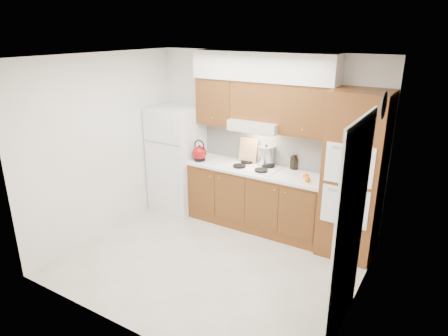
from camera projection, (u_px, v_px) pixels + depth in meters
The scene contains 26 objects.
floor at pixel (212, 261), 5.26m from camera, with size 3.60×3.60×0.00m, color #BEB4A6.
ceiling at pixel (209, 57), 4.40m from camera, with size 3.60×3.60×0.00m, color white.
wall_back at pixel (265, 140), 6.04m from camera, with size 3.60×0.02×2.60m, color white.
wall_left at pixel (105, 146), 5.71m from camera, with size 0.02×3.00×2.60m, color white.
wall_right at pixel (363, 199), 3.95m from camera, with size 0.02×3.00×2.60m, color white.
fridge at pixel (177, 159), 6.58m from camera, with size 0.75×0.72×1.72m, color white.
base_cabinets at pixel (256, 199), 6.07m from camera, with size 2.11×0.60×0.90m, color brown.
countertop at pixel (256, 170), 5.90m from camera, with size 2.13×0.62×0.04m, color white.
backsplash at pixel (266, 146), 6.04m from camera, with size 2.11×0.03×0.56m, color white.
oven_cabinet at pixel (354, 176), 5.14m from camera, with size 0.70×0.65×2.20m, color brown.
upper_cab_left at pixel (219, 101), 6.07m from camera, with size 0.63×0.33×0.70m, color brown.
upper_cab_right at pixel (309, 111), 5.37m from camera, with size 0.73×0.33×0.70m, color brown.
range_hood at pixel (257, 125), 5.78m from camera, with size 0.75×0.45×0.15m, color silver.
upper_cab_over_hood at pixel (260, 100), 5.71m from camera, with size 0.75×0.33×0.55m, color brown.
soffit at pixel (263, 66), 5.51m from camera, with size 2.13×0.36×0.40m, color silver.
cooktop at pixel (254, 167), 5.93m from camera, with size 0.74×0.50×0.01m, color white.
doorway at pixel (349, 236), 3.75m from camera, with size 0.02×0.90×2.10m, color black.
wall_clock at pixel (383, 105), 4.11m from camera, with size 0.30×0.30×0.02m, color #3F3833.
kettle at pixel (200, 153), 6.20m from camera, with size 0.22×0.22×0.22m, color maroon.
cutting_board at pixel (248, 150), 6.09m from camera, with size 0.28×0.02×0.38m, color tan.
stock_pot at pixel (266, 155), 5.99m from camera, with size 0.25×0.25×0.26m, color silver.
condiment_a at pixel (294, 162), 5.82m from camera, with size 0.06×0.06×0.22m, color black.
condiment_b at pixel (292, 162), 5.85m from camera, with size 0.06×0.06×0.20m, color black.
condiment_c at pixel (296, 164), 5.83m from camera, with size 0.06×0.06×0.16m, color black.
orange_near at pixel (307, 179), 5.37m from camera, with size 0.08×0.08×0.08m, color orange.
orange_far at pixel (305, 176), 5.47m from camera, with size 0.09×0.09×0.09m, color orange.
Camera 1 is at (2.51, -3.81, 2.90)m, focal length 32.00 mm.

